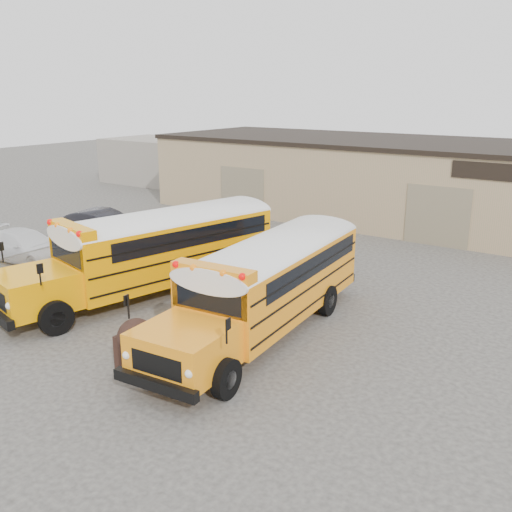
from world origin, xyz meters
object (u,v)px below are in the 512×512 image
Objects in this scene: school_bus_left at (280,220)px; school_bus_right at (341,236)px; car_dark at (103,226)px; car_white at (26,246)px; tarp_bundle at (137,343)px.

school_bus_right is (3.46, -0.77, -0.11)m from school_bus_left.
school_bus_left is 9.53m from car_dark.
car_white is 4.40m from car_dark.
school_bus_left is 7.73× the size of tarp_bundle.
tarp_bundle is 12.57m from car_white.
school_bus_left reaches higher than car_white.
school_bus_left reaches higher than car_dark.
school_bus_right is 7.19× the size of tarp_bundle.
car_dark is (-11.65, 8.79, 0.06)m from tarp_bundle.
school_bus_right reaches higher than tarp_bundle.
school_bus_left is 11.61m from car_white.
car_white is (-12.72, -6.15, -1.04)m from school_bus_right.
tarp_bundle is at bearing -77.43° from school_bus_left.
school_bus_left is 2.29× the size of car_dark.
school_bus_right is at bearing -93.59° from car_dark.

